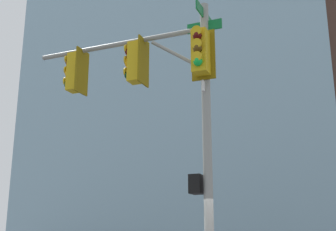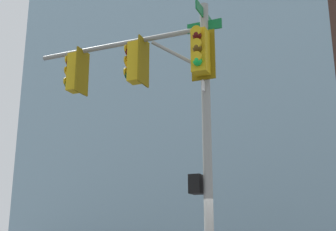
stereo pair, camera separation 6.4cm
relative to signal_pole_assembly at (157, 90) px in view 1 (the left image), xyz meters
The scene contains 5 objects.
signal_pole_assembly is the anchor object (origin of this frame).
building_brick_nearside 48.18m from the signal_pole_assembly, 71.74° to the right, with size 21.04×17.23×49.23m, color brown.
building_brick_midblock 49.33m from the signal_pole_assembly, 70.49° to the right, with size 17.23×14.73×28.07m, color #4C3328.
building_glass_tower 52.21m from the signal_pole_assembly, 79.22° to the right, with size 30.21×29.67×63.95m, color #8CB2C6.
building_brick_farside 52.62m from the signal_pole_assembly, 95.21° to the right, with size 23.12×19.02×52.08m, color brown.
Camera 1 is at (-1.71, 9.31, 1.63)m, focal length 48.99 mm.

